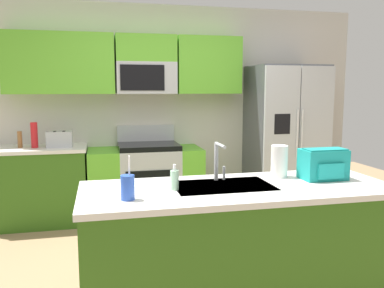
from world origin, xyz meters
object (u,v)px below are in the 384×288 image
sink_faucet (218,158)px  drink_cup_blue (128,187)px  pepper_mill (20,139)px  soap_dispenser (175,180)px  toaster (60,139)px  bottle_red (34,135)px  paper_towel_roll (279,161)px  range_oven (146,181)px  refrigerator (285,138)px  backpack (323,164)px

sink_faucet → drink_cup_blue: bearing=-151.8°
pepper_mill → soap_dispenser: (1.36, -2.27, -0.02)m
toaster → bottle_red: bearing=177.3°
pepper_mill → paper_towel_roll: paper_towel_roll is taller
toaster → soap_dispenser: 2.41m
range_oven → refrigerator: size_ratio=0.74×
range_oven → bottle_red: bottle_red is taller
refrigerator → backpack: bearing=-109.0°
drink_cup_blue → backpack: bearing=9.5°
soap_dispenser → paper_towel_roll: bearing=14.1°
toaster → paper_towel_roll: (1.77, -2.01, 0.03)m
range_oven → pepper_mill: size_ratio=7.31×
refrigerator → soap_dispenser: 2.88m
range_oven → paper_towel_roll: (0.78, -2.06, 0.58)m
bottle_red → backpack: (2.32, -2.17, -0.03)m
backpack → refrigerator: bearing=71.0°
toaster → backpack: size_ratio=0.88×
range_oven → soap_dispenser: size_ratio=8.00×
refrigerator → backpack: refrigerator is taller
pepper_mill → soap_dispenser: 2.65m
pepper_mill → soap_dispenser: bearing=-59.2°
sink_faucet → pepper_mill: bearing=129.4°
range_oven → bottle_red: bearing=-178.2°
range_oven → pepper_mill: (-1.41, -0.00, 0.55)m
refrigerator → toaster: (-2.78, 0.02, 0.07)m
sink_faucet → backpack: bearing=-8.9°
bottle_red → soap_dispenser: (1.19, -2.23, -0.08)m
drink_cup_blue → soap_dispenser: drink_cup_blue is taller
toaster → sink_faucet: size_ratio=0.99×
soap_dispenser → pepper_mill: bearing=120.8°
pepper_mill → sink_faucet: bearing=-50.6°
bottle_red → sink_faucet: bottle_red is taller
sink_faucet → soap_dispenser: bearing=-152.2°
toaster → bottle_red: size_ratio=0.97×
bottle_red → sink_faucet: (1.55, -2.05, 0.02)m
drink_cup_blue → bottle_red: bearing=110.0°
soap_dispenser → toaster: bearing=112.6°
soap_dispenser → paper_towel_roll: 0.87m
toaster → bottle_red: bottle_red is taller
refrigerator → pepper_mill: (-3.21, 0.07, 0.07)m
bottle_red → drink_cup_blue: bearing=-70.0°
drink_cup_blue → backpack: drink_cup_blue is taller
range_oven → sink_faucet: 2.20m
toaster → pepper_mill: bearing=173.4°
refrigerator → drink_cup_blue: 3.22m
bottle_red → sink_faucet: bearing=-52.9°
refrigerator → pepper_mill: refrigerator is taller
range_oven → drink_cup_blue: drink_cup_blue is taller
paper_towel_roll → backpack: paper_towel_roll is taller
range_oven → pepper_mill: bearing=-179.9°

